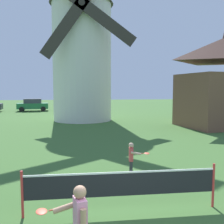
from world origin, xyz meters
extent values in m
cylinder|color=silver|center=(-1.03, 19.92, 5.15)|extent=(5.21, 5.21, 10.30)
cylinder|color=#28231E|center=(-1.03, 17.07, 9.48)|extent=(0.50, 0.60, 0.50)
cube|color=#332D28|center=(-1.03, 16.92, 9.48)|extent=(8.70, 0.12, 6.55)
cube|color=#332D28|center=(-1.03, 16.92, 9.48)|extent=(6.55, 0.12, 8.70)
cylinder|color=red|center=(-2.48, 2.34, 0.55)|extent=(0.06, 0.06, 1.10)
cylinder|color=red|center=(2.10, 2.34, 0.55)|extent=(0.06, 0.06, 1.10)
cube|color=black|center=(-0.19, 2.34, 0.68)|extent=(4.54, 0.01, 0.55)
cube|color=white|center=(-0.19, 2.34, 0.97)|extent=(4.54, 0.02, 0.04)
cube|color=pink|center=(-1.16, 0.53, 0.92)|extent=(0.24, 0.34, 0.57)
sphere|color=tan|center=(-1.16, 0.53, 1.30)|extent=(0.21, 0.21, 0.21)
cylinder|color=tan|center=(-1.11, 0.34, 0.90)|extent=(0.09, 0.09, 0.42)
cylinder|color=tan|center=(-1.39, 0.66, 1.00)|extent=(0.44, 0.20, 0.16)
cylinder|color=#D84C33|center=(-1.55, 0.61, 1.00)|extent=(0.22, 0.08, 0.04)
ellipsoid|color=#D84C33|center=(-1.76, 0.56, 1.00)|extent=(0.24, 0.28, 0.03)
cylinder|color=#333338|center=(0.52, 4.87, 0.25)|extent=(0.10, 0.10, 0.51)
cylinder|color=#333338|center=(0.51, 4.73, 0.25)|extent=(0.10, 0.10, 0.51)
cube|color=#DB4C4C|center=(0.52, 4.80, 0.74)|extent=(0.17, 0.26, 0.45)
sphere|color=#DBB28E|center=(0.52, 4.80, 1.04)|extent=(0.17, 0.17, 0.17)
cylinder|color=#DBB28E|center=(0.54, 4.96, 0.72)|extent=(0.07, 0.07, 0.34)
cylinder|color=#DBB28E|center=(0.65, 4.64, 0.80)|extent=(0.35, 0.12, 0.13)
cylinder|color=#D84C33|center=(0.78, 4.62, 0.80)|extent=(0.22, 0.05, 0.04)
ellipsoid|color=#D84C33|center=(1.00, 4.59, 0.80)|extent=(0.21, 0.26, 0.03)
cube|color=#1E6638|center=(-7.32, 29.88, 0.65)|extent=(3.98, 2.15, 0.70)
cube|color=#2D333D|center=(-7.32, 29.88, 1.28)|extent=(2.30, 1.75, 0.56)
cylinder|color=black|center=(-6.14, 30.88, 0.30)|extent=(0.62, 0.25, 0.60)
cylinder|color=black|center=(-5.93, 29.19, 0.30)|extent=(0.62, 0.25, 0.60)
cylinder|color=black|center=(-8.71, 30.57, 0.30)|extent=(0.62, 0.25, 0.60)
cylinder|color=black|center=(-8.50, 28.88, 0.30)|extent=(0.62, 0.25, 0.60)
cube|color=brown|center=(9.57, 14.78, 2.00)|extent=(6.70, 5.42, 4.00)
camera|label=1|loc=(-1.11, -3.40, 2.96)|focal=40.68mm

